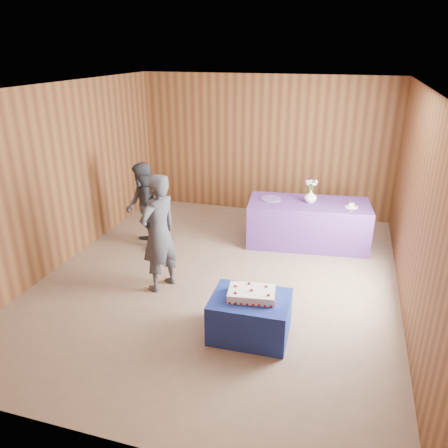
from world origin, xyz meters
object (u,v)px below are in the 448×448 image
at_px(cake_table, 250,316).
at_px(serving_table, 308,223).
at_px(sheet_cake, 252,294).
at_px(guest_left, 159,233).
at_px(vase, 310,196).
at_px(guest_right, 144,207).

distance_m(cake_table, serving_table, 2.82).
height_order(serving_table, sheet_cake, serving_table).
relative_size(cake_table, sheet_cake, 1.50).
height_order(cake_table, sheet_cake, sheet_cake).
height_order(cake_table, guest_left, guest_left).
distance_m(vase, guest_left, 2.76).
bearing_deg(sheet_cake, cake_table, -120.83).
distance_m(cake_table, sheet_cake, 0.30).
bearing_deg(guest_left, guest_right, -122.26).
xyz_separation_m(serving_table, guest_left, (-1.80, -2.07, 0.45)).
relative_size(cake_table, guest_left, 0.54).
bearing_deg(vase, cake_table, -97.17).
bearing_deg(serving_table, cake_table, -104.00).
xyz_separation_m(cake_table, sheet_cake, (0.01, 0.02, 0.30)).
xyz_separation_m(cake_table, guest_right, (-2.25, 1.87, 0.48)).
distance_m(sheet_cake, guest_left, 1.64).
bearing_deg(serving_table, sheet_cake, -103.89).
height_order(cake_table, vase, vase).
distance_m(sheet_cake, vase, 2.82).
bearing_deg(guest_right, serving_table, 72.21).
height_order(sheet_cake, vase, vase).
distance_m(serving_table, guest_right, 2.78).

